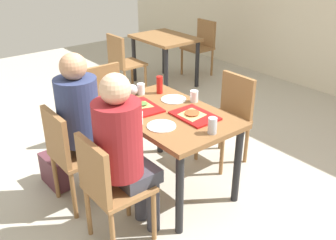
# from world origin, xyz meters

# --- Properties ---
(ground_plane) EXTENTS (10.00, 10.00, 0.02)m
(ground_plane) POSITION_xyz_m (0.00, 0.00, -0.01)
(ground_plane) COLOR #B2AD9E
(main_table) EXTENTS (1.15, 0.73, 0.72)m
(main_table) POSITION_xyz_m (0.00, 0.00, 0.62)
(main_table) COLOR brown
(main_table) RESTS_ON ground_plane
(chair_near_left) EXTENTS (0.40, 0.40, 0.85)m
(chair_near_left) POSITION_xyz_m (-0.29, -0.75, 0.50)
(chair_near_left) COLOR olive
(chair_near_left) RESTS_ON ground_plane
(chair_near_right) EXTENTS (0.40, 0.40, 0.85)m
(chair_near_right) POSITION_xyz_m (0.29, -0.75, 0.50)
(chair_near_right) COLOR olive
(chair_near_right) RESTS_ON ground_plane
(chair_far_side) EXTENTS (0.40, 0.40, 0.85)m
(chair_far_side) POSITION_xyz_m (0.00, 0.75, 0.50)
(chair_far_side) COLOR olive
(chair_far_side) RESTS_ON ground_plane
(chair_left_end) EXTENTS (0.40, 0.40, 0.85)m
(chair_left_end) POSITION_xyz_m (-0.96, 0.00, 0.50)
(chair_left_end) COLOR olive
(chair_left_end) RESTS_ON ground_plane
(person_in_red) EXTENTS (0.32, 0.42, 1.26)m
(person_in_red) POSITION_xyz_m (-0.29, -0.61, 0.75)
(person_in_red) COLOR #383842
(person_in_red) RESTS_ON ground_plane
(person_in_brown_jacket) EXTENTS (0.32, 0.42, 1.26)m
(person_in_brown_jacket) POSITION_xyz_m (0.29, -0.61, 0.75)
(person_in_brown_jacket) COLOR #383842
(person_in_brown_jacket) RESTS_ON ground_plane
(tray_red_near) EXTENTS (0.38, 0.29, 0.02)m
(tray_red_near) POSITION_xyz_m (-0.20, -0.13, 0.73)
(tray_red_near) COLOR #B21414
(tray_red_near) RESTS_ON main_table
(tray_red_far) EXTENTS (0.36, 0.27, 0.02)m
(tray_red_far) POSITION_xyz_m (0.20, 0.11, 0.73)
(tray_red_far) COLOR #B21414
(tray_red_far) RESTS_ON main_table
(paper_plate_center) EXTENTS (0.22, 0.22, 0.01)m
(paper_plate_center) POSITION_xyz_m (-0.17, 0.20, 0.72)
(paper_plate_center) COLOR white
(paper_plate_center) RESTS_ON main_table
(paper_plate_near_edge) EXTENTS (0.22, 0.22, 0.01)m
(paper_plate_near_edge) POSITION_xyz_m (0.17, -0.20, 0.72)
(paper_plate_near_edge) COLOR white
(paper_plate_near_edge) RESTS_ON main_table
(pizza_slice_a) EXTENTS (0.21, 0.20, 0.02)m
(pizza_slice_a) POSITION_xyz_m (-0.22, -0.11, 0.74)
(pizza_slice_a) COLOR tan
(pizza_slice_a) RESTS_ON tray_red_near
(pizza_slice_b) EXTENTS (0.25, 0.25, 0.02)m
(pizza_slice_b) POSITION_xyz_m (0.18, 0.10, 0.74)
(pizza_slice_b) COLOR #DBAD60
(pizza_slice_b) RESTS_ON tray_red_far
(plastic_cup_a) EXTENTS (0.07, 0.07, 0.10)m
(plastic_cup_a) POSITION_xyz_m (-0.03, 0.31, 0.77)
(plastic_cup_a) COLOR white
(plastic_cup_a) RESTS_ON main_table
(plastic_cup_b) EXTENTS (0.07, 0.07, 0.10)m
(plastic_cup_b) POSITION_xyz_m (0.03, -0.31, 0.77)
(plastic_cup_b) COLOR white
(plastic_cup_b) RESTS_ON main_table
(plastic_cup_c) EXTENTS (0.07, 0.07, 0.10)m
(plastic_cup_c) POSITION_xyz_m (-0.46, 0.05, 0.77)
(plastic_cup_c) COLOR white
(plastic_cup_c) RESTS_ON main_table
(soda_can) EXTENTS (0.07, 0.07, 0.12)m
(soda_can) POSITION_xyz_m (0.49, 0.02, 0.78)
(soda_can) COLOR #B7BCC6
(soda_can) RESTS_ON main_table
(condiment_bottle) EXTENTS (0.06, 0.06, 0.16)m
(condiment_bottle) POSITION_xyz_m (-0.37, 0.20, 0.80)
(condiment_bottle) COLOR red
(condiment_bottle) RESTS_ON main_table
(foil_bundle) EXTENTS (0.10, 0.10, 0.10)m
(foil_bundle) POSITION_xyz_m (-0.49, -0.02, 0.77)
(foil_bundle) COLOR silver
(foil_bundle) RESTS_ON main_table
(handbag) EXTENTS (0.33, 0.17, 0.28)m
(handbag) POSITION_xyz_m (-0.64, -0.77, 0.14)
(handbag) COLOR #592D38
(handbag) RESTS_ON ground_plane
(background_table) EXTENTS (0.90, 0.70, 0.72)m
(background_table) POSITION_xyz_m (-2.07, 1.61, 0.60)
(background_table) COLOR olive
(background_table) RESTS_ON ground_plane
(background_chair_near) EXTENTS (0.40, 0.40, 0.85)m
(background_chair_near) POSITION_xyz_m (-2.07, 0.87, 0.50)
(background_chair_near) COLOR olive
(background_chair_near) RESTS_ON ground_plane
(background_chair_far) EXTENTS (0.40, 0.40, 0.85)m
(background_chair_far) POSITION_xyz_m (-2.07, 2.34, 0.50)
(background_chair_far) COLOR olive
(background_chair_far) RESTS_ON ground_plane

